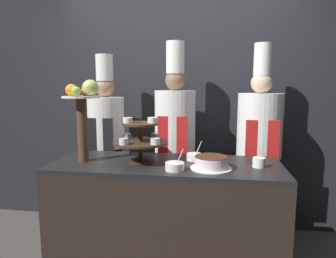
# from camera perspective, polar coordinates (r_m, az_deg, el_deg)

# --- Properties ---
(wall_back) EXTENTS (10.00, 0.06, 2.80)m
(wall_back) POSITION_cam_1_polar(r_m,az_deg,el_deg) (3.24, 2.45, 5.98)
(wall_back) COLOR #232328
(wall_back) RESTS_ON ground_plane
(buffet_counter) EXTENTS (1.76, 0.67, 0.94)m
(buffet_counter) POSITION_cam_1_polar(r_m,az_deg,el_deg) (2.48, -0.37, -17.01)
(buffet_counter) COLOR black
(buffet_counter) RESTS_ON ground_plane
(tiered_stand) EXTENTS (0.42, 0.42, 0.35)m
(tiered_stand) POSITION_cam_1_polar(r_m,az_deg,el_deg) (2.31, -5.29, -1.83)
(tiered_stand) COLOR #3D2819
(tiered_stand) RESTS_ON buffet_counter
(fruit_pedestal) EXTENTS (0.29, 0.29, 0.64)m
(fruit_pedestal) POSITION_cam_1_polar(r_m,az_deg,el_deg) (2.40, -15.89, 4.03)
(fruit_pedestal) COLOR brown
(fruit_pedestal) RESTS_ON buffet_counter
(cake_round) EXTENTS (0.30, 0.30, 0.09)m
(cake_round) POSITION_cam_1_polar(r_m,az_deg,el_deg) (2.18, 8.22, -6.38)
(cake_round) COLOR white
(cake_round) RESTS_ON buffet_counter
(cup_white) EXTENTS (0.09, 0.09, 0.07)m
(cup_white) POSITION_cam_1_polar(r_m,az_deg,el_deg) (2.29, 16.93, -6.11)
(cup_white) COLOR white
(cup_white) RESTS_ON buffet_counter
(serving_bowl_near) EXTENTS (0.13, 0.13, 0.16)m
(serving_bowl_near) POSITION_cam_1_polar(r_m,az_deg,el_deg) (2.12, 1.31, -7.14)
(serving_bowl_near) COLOR white
(serving_bowl_near) RESTS_ON buffet_counter
(serving_bowl_far) EXTENTS (0.12, 0.12, 0.16)m
(serving_bowl_far) POSITION_cam_1_polar(r_m,az_deg,el_deg) (2.41, 5.03, -5.29)
(serving_bowl_far) COLOR white
(serving_bowl_far) RESTS_ON buffet_counter
(chef_left) EXTENTS (0.36, 0.36, 1.83)m
(chef_left) POSITION_cam_1_polar(r_m,az_deg,el_deg) (3.08, -11.63, -1.92)
(chef_left) COLOR black
(chef_left) RESTS_ON ground_plane
(chef_center_left) EXTENTS (0.39, 0.39, 1.94)m
(chef_center_left) POSITION_cam_1_polar(r_m,az_deg,el_deg) (2.90, 1.34, -1.65)
(chef_center_left) COLOR #38332D
(chef_center_left) RESTS_ON ground_plane
(chef_center_right) EXTENTS (0.41, 0.41, 1.90)m
(chef_center_right) POSITION_cam_1_polar(r_m,az_deg,el_deg) (2.91, 16.92, -2.57)
(chef_center_right) COLOR #38332D
(chef_center_right) RESTS_ON ground_plane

